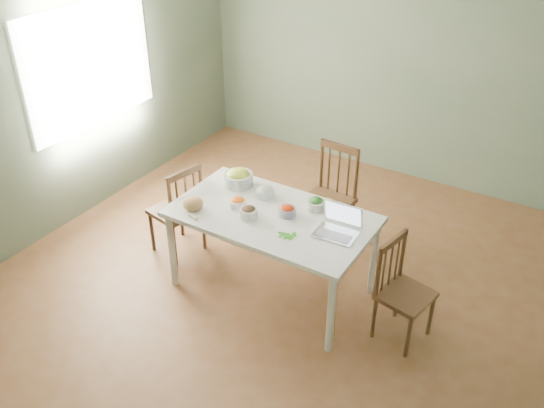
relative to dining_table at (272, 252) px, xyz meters
The scene contains 20 objects.
floor 0.43m from the dining_table, 36.00° to the left, with size 5.00×5.00×0.00m, color brown.
wall_back 2.78m from the dining_table, 86.79° to the left, with size 5.00×0.00×2.70m, color slate.
wall_front 2.58m from the dining_table, 86.51° to the right, with size 5.00×0.00×2.70m, color slate.
wall_left 2.55m from the dining_table, behind, with size 0.00×5.00×2.70m, color slate.
window_left 2.62m from the dining_table, behind, with size 0.04×1.60×1.20m, color white.
dining_table is the anchor object (origin of this frame).
chair_far 0.86m from the dining_table, 84.32° to the left, with size 0.44×0.42×1.00m, color #3E2311, non-canonical shape.
chair_left 1.07m from the dining_table, behind, with size 0.41×0.39×0.94m, color #3E2311, non-canonical shape.
chair_right 1.18m from the dining_table, ahead, with size 0.38×0.36×0.87m, color #3E2311, non-canonical shape.
bread_boule 0.79m from the dining_table, 155.39° to the right, with size 0.17×0.17×0.11m, color #AC8751.
butter_stick 0.76m from the dining_table, 143.63° to the right, with size 0.10×0.03×0.03m, color #F3E7C3.
bowl_squash 0.73m from the dining_table, 152.99° to the left, with size 0.26×0.26×0.15m, color #E2ED40, non-canonical shape.
bowl_carrot 0.53m from the dining_table, behind, with size 0.15×0.15×0.08m, color #EC4F01, non-canonical shape.
bowl_onion 0.52m from the dining_table, 133.66° to the left, with size 0.16×0.16×0.09m, color white, non-canonical shape.
bowl_mushroom 0.48m from the dining_table, 137.26° to the right, with size 0.14×0.14×0.09m, color black, non-canonical shape.
bowl_redpep 0.45m from the dining_table, 26.36° to the left, with size 0.15×0.15×0.09m, color #B92000, non-canonical shape.
bowl_broccoli 0.57m from the dining_table, 46.29° to the left, with size 0.16×0.16×0.10m, color #245A23, non-canonical shape.
flatbread 0.61m from the dining_table, 50.20° to the left, with size 0.18×0.18×0.02m, color tan.
basil_bunch 0.51m from the dining_table, 37.73° to the right, with size 0.17×0.17×0.02m, color #177C16, non-canonical shape.
laptop 0.76m from the dining_table, ahead, with size 0.32×0.27×0.22m, color silver, non-canonical shape.
Camera 1 is at (1.95, -3.52, 3.36)m, focal length 38.54 mm.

